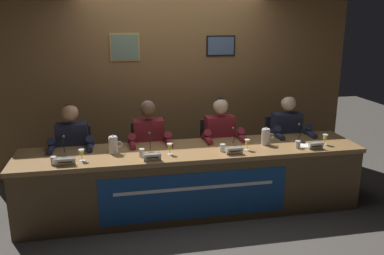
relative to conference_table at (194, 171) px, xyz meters
The scene contains 30 objects.
ground_plane 0.53m from the conference_table, 89.49° to the left, with size 12.00×12.00×0.00m, color #4C4742.
wall_back_panelled 1.64m from the conference_table, 89.97° to the left, with size 5.08×0.14×2.60m.
conference_table is the anchor object (origin of this frame).
chair_far_left 1.51m from the conference_table, 152.70° to the left, with size 0.44×0.44×0.91m.
panelist_far_left 1.44m from the conference_table, 159.83° to the left, with size 0.51×0.48×1.23m.
nameplate_far_left 1.39m from the conference_table, behind, with size 0.20×0.06×0.08m.
juice_glass_far_left 1.24m from the conference_table, behind, with size 0.06×0.06×0.12m.
water_cup_far_left 1.50m from the conference_table, behind, with size 0.06×0.06×0.08m.
microphone_far_left 1.42m from the conference_table, behind, with size 0.06×0.17×0.22m.
chair_center_left 0.83m from the conference_table, 122.82° to the left, with size 0.44×0.44×0.91m.
panelist_center_left 0.69m from the conference_table, 132.18° to the left, with size 0.51×0.48×1.23m.
nameplate_center_left 0.58m from the conference_table, 158.46° to the right, with size 0.18×0.06×0.08m.
juice_glass_center_left 0.42m from the conference_table, behind, with size 0.06×0.06×0.12m.
water_cup_center_left 0.64m from the conference_table, behind, with size 0.06×0.06×0.08m.
microphone_center_left 0.56m from the conference_table, behind, with size 0.06×0.17×0.22m.
chair_center_right 0.83m from the conference_table, 57.06° to the left, with size 0.44×0.44×0.91m.
panelist_center_right 0.70m from the conference_table, 47.69° to the left, with size 0.51×0.48×1.23m.
nameplate_center_right 0.52m from the conference_table, 20.45° to the right, with size 0.18×0.06×0.08m.
juice_glass_center_right 0.68m from the conference_table, ahead, with size 0.06×0.06×0.12m.
water_cup_center_right 0.42m from the conference_table, ahead, with size 0.06×0.06×0.08m.
microphone_center_right 0.59m from the conference_table, ahead, with size 0.06×0.17×0.22m.
chair_far_right 1.51m from the conference_table, 27.26° to the left, with size 0.44×0.44×0.91m.
panelist_far_right 1.45m from the conference_table, 20.14° to the left, with size 0.51×0.48×1.23m.
nameplate_far_right 1.41m from the conference_table, ahead, with size 0.17×0.06×0.08m.
juice_glass_far_right 1.58m from the conference_table, ahead, with size 0.06×0.06×0.12m.
water_cup_far_right 1.22m from the conference_table, ahead, with size 0.06×0.06×0.08m.
microphone_far_right 1.36m from the conference_table, ahead, with size 0.06×0.17×0.22m.
water_pitcher_left_side 0.94m from the conference_table, behind, with size 0.15×0.10×0.21m.
water_pitcher_right_side 0.94m from the conference_table, ahead, with size 0.15×0.10×0.21m.
document_stack_far_right 1.36m from the conference_table, ahead, with size 0.22×0.16×0.01m.
Camera 1 is at (-0.85, -4.25, 2.19)m, focal length 37.70 mm.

